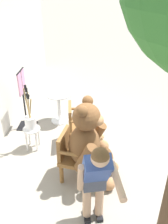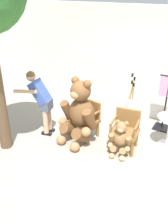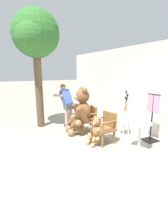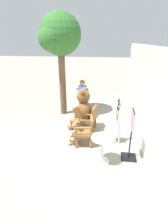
% 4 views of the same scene
% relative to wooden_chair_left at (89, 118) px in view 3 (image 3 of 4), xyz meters
% --- Properties ---
extents(ground_plane, '(60.00, 60.00, 0.00)m').
position_rel_wooden_chair_left_xyz_m(ground_plane, '(0.48, -0.68, -0.46)').
color(ground_plane, gray).
extents(back_wall, '(10.00, 0.16, 2.80)m').
position_rel_wooden_chair_left_xyz_m(back_wall, '(0.48, 1.72, 0.94)').
color(back_wall, silver).
rests_on(back_wall, ground).
extents(wooden_chair_left, '(0.65, 0.61, 0.86)m').
position_rel_wooden_chair_left_xyz_m(wooden_chair_left, '(0.00, 0.00, 0.00)').
color(wooden_chair_left, brown).
rests_on(wooden_chair_left, ground).
extents(wooden_chair_right, '(0.62, 0.59, 0.86)m').
position_rel_wooden_chair_left_xyz_m(wooden_chair_right, '(0.96, 0.00, 0.00)').
color(wooden_chair_right, brown).
rests_on(wooden_chair_right, ground).
extents(teddy_bear_large, '(0.92, 0.91, 1.48)m').
position_rel_wooden_chair_left_xyz_m(teddy_bear_large, '(-0.03, -0.26, 0.26)').
color(teddy_bear_large, brown).
rests_on(teddy_bear_large, ground).
extents(teddy_bear_small, '(0.48, 0.47, 0.79)m').
position_rel_wooden_chair_left_xyz_m(teddy_bear_small, '(0.97, -0.28, -0.08)').
color(teddy_bear_small, olive).
rests_on(teddy_bear_small, ground).
extents(person_visitor, '(0.77, 0.59, 1.51)m').
position_rel_wooden_chair_left_xyz_m(person_visitor, '(-0.97, -0.39, 0.44)').
color(person_visitor, black).
rests_on(person_visitor, ground).
extents(white_stool, '(0.34, 0.34, 0.46)m').
position_rel_wooden_chair_left_xyz_m(white_stool, '(0.71, 0.90, -0.11)').
color(white_stool, white).
rests_on(white_stool, ground).
extents(brush_bucket, '(0.22, 0.22, 0.93)m').
position_rel_wooden_chair_left_xyz_m(brush_bucket, '(0.71, 0.91, 0.18)').
color(brush_bucket, white).
rests_on(brush_bucket, white_stool).
extents(round_side_table, '(0.56, 0.56, 0.72)m').
position_rel_wooden_chair_left_xyz_m(round_side_table, '(1.76, 0.53, -0.01)').
color(round_side_table, silver).
rests_on(round_side_table, ground).
extents(patio_tree, '(1.63, 1.55, 3.93)m').
position_rel_wooden_chair_left_xyz_m(patio_tree, '(-1.24, -1.31, 2.60)').
color(patio_tree, brown).
rests_on(patio_tree, ground).
extents(clothing_display_stand, '(0.44, 0.40, 1.36)m').
position_rel_wooden_chair_left_xyz_m(clothing_display_stand, '(1.47, 1.25, 0.26)').
color(clothing_display_stand, black).
rests_on(clothing_display_stand, ground).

